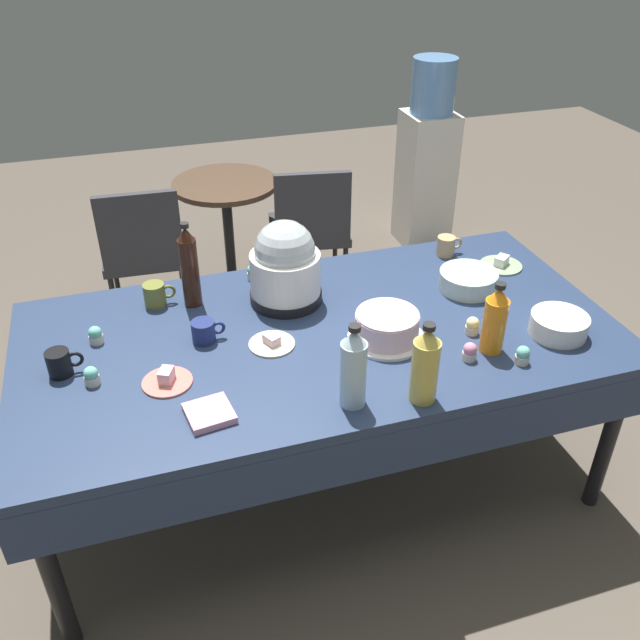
# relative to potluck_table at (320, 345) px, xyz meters

# --- Properties ---
(ground) EXTENTS (9.00, 9.00, 0.00)m
(ground) POSITION_rel_potluck_table_xyz_m (0.00, 0.00, -0.69)
(ground) COLOR brown
(potluck_table) EXTENTS (2.20, 1.10, 0.75)m
(potluck_table) POSITION_rel_potluck_table_xyz_m (0.00, 0.00, 0.00)
(potluck_table) COLOR navy
(potluck_table) RESTS_ON ground
(frosted_layer_cake) EXTENTS (0.28, 0.28, 0.11)m
(frosted_layer_cake) POSITION_rel_potluck_table_xyz_m (0.21, -0.12, 0.11)
(frosted_layer_cake) COLOR silver
(frosted_layer_cake) RESTS_ON potluck_table
(slow_cooker) EXTENTS (0.29, 0.29, 0.34)m
(slow_cooker) POSITION_rel_potluck_table_xyz_m (-0.06, 0.25, 0.22)
(slow_cooker) COLOR black
(slow_cooker) RESTS_ON potluck_table
(glass_salad_bowl) EXTENTS (0.24, 0.24, 0.08)m
(glass_salad_bowl) POSITION_rel_potluck_table_xyz_m (0.67, 0.12, 0.10)
(glass_salad_bowl) COLOR #B2C6BC
(glass_salad_bowl) RESTS_ON potluck_table
(ceramic_snack_bowl) EXTENTS (0.21, 0.21, 0.08)m
(ceramic_snack_bowl) POSITION_rel_potluck_table_xyz_m (0.83, -0.28, 0.10)
(ceramic_snack_bowl) COLOR silver
(ceramic_snack_bowl) RESTS_ON potluck_table
(dessert_plate_cream) EXTENTS (0.17, 0.17, 0.04)m
(dessert_plate_cream) POSITION_rel_potluck_table_xyz_m (-0.19, -0.03, 0.07)
(dessert_plate_cream) COLOR beige
(dessert_plate_cream) RESTS_ON potluck_table
(dessert_plate_sage) EXTENTS (0.18, 0.18, 0.05)m
(dessert_plate_sage) POSITION_rel_potluck_table_xyz_m (0.90, 0.25, 0.07)
(dessert_plate_sage) COLOR #8CA87F
(dessert_plate_sage) RESTS_ON potluck_table
(dessert_plate_coral) EXTENTS (0.17, 0.17, 0.05)m
(dessert_plate_coral) POSITION_rel_potluck_table_xyz_m (-0.58, -0.14, 0.07)
(dessert_plate_coral) COLOR #E07266
(dessert_plate_coral) RESTS_ON potluck_table
(cupcake_vanilla) EXTENTS (0.05, 0.05, 0.07)m
(cupcake_vanilla) POSITION_rel_potluck_table_xyz_m (0.44, -0.32, 0.09)
(cupcake_vanilla) COLOR beige
(cupcake_vanilla) RESTS_ON potluck_table
(cupcake_lemon) EXTENTS (0.05, 0.05, 0.07)m
(cupcake_lemon) POSITION_rel_potluck_table_xyz_m (-0.15, 0.46, 0.09)
(cupcake_lemon) COLOR beige
(cupcake_lemon) RESTS_ON potluck_table
(cupcake_rose) EXTENTS (0.05, 0.05, 0.07)m
(cupcake_rose) POSITION_rel_potluck_table_xyz_m (0.61, -0.39, 0.09)
(cupcake_rose) COLOR beige
(cupcake_rose) RESTS_ON potluck_table
(cupcake_berry) EXTENTS (0.05, 0.05, 0.07)m
(cupcake_berry) POSITION_rel_potluck_table_xyz_m (0.53, -0.18, 0.09)
(cupcake_berry) COLOR beige
(cupcake_berry) RESTS_ON potluck_table
(cupcake_cocoa) EXTENTS (0.05, 0.05, 0.07)m
(cupcake_cocoa) POSITION_rel_potluck_table_xyz_m (-0.81, -0.07, 0.09)
(cupcake_cocoa) COLOR beige
(cupcake_cocoa) RESTS_ON potluck_table
(cupcake_mint) EXTENTS (0.05, 0.05, 0.07)m
(cupcake_mint) POSITION_rel_potluck_table_xyz_m (-0.79, 0.17, 0.09)
(cupcake_mint) COLOR beige
(cupcake_mint) RESTS_ON potluck_table
(soda_bottle_cola) EXTENTS (0.07, 0.07, 0.35)m
(soda_bottle_cola) POSITION_rel_potluck_table_xyz_m (-0.42, 0.34, 0.22)
(soda_bottle_cola) COLOR #33190F
(soda_bottle_cola) RESTS_ON potluck_table
(soda_bottle_water) EXTENTS (0.08, 0.08, 0.30)m
(soda_bottle_water) POSITION_rel_potluck_table_xyz_m (-0.02, -0.42, 0.20)
(soda_bottle_water) COLOR silver
(soda_bottle_water) RESTS_ON potluck_table
(soda_bottle_ginger_ale) EXTENTS (0.09, 0.09, 0.29)m
(soda_bottle_ginger_ale) POSITION_rel_potluck_table_xyz_m (0.20, -0.47, 0.19)
(soda_bottle_ginger_ale) COLOR gold
(soda_bottle_ginger_ale) RESTS_ON potluck_table
(soda_bottle_orange_juice) EXTENTS (0.08, 0.08, 0.27)m
(soda_bottle_orange_juice) POSITION_rel_potluck_table_xyz_m (0.54, -0.29, 0.19)
(soda_bottle_orange_juice) COLOR orange
(soda_bottle_orange_juice) RESTS_ON potluck_table
(coffee_mug_olive) EXTENTS (0.13, 0.08, 0.09)m
(coffee_mug_olive) POSITION_rel_potluck_table_xyz_m (-0.56, 0.37, 0.11)
(coffee_mug_olive) COLOR olive
(coffee_mug_olive) RESTS_ON potluck_table
(coffee_mug_navy) EXTENTS (0.12, 0.09, 0.08)m
(coffee_mug_navy) POSITION_rel_potluck_table_xyz_m (-0.42, 0.07, 0.10)
(coffee_mug_navy) COLOR navy
(coffee_mug_navy) RESTS_ON potluck_table
(coffee_mug_tan) EXTENTS (0.12, 0.08, 0.09)m
(coffee_mug_tan) POSITION_rel_potluck_table_xyz_m (0.72, 0.42, 0.10)
(coffee_mug_tan) COLOR tan
(coffee_mug_tan) RESTS_ON potluck_table
(coffee_mug_black) EXTENTS (0.12, 0.08, 0.09)m
(coffee_mug_black) POSITION_rel_potluck_table_xyz_m (-0.91, 0.02, 0.11)
(coffee_mug_black) COLOR black
(coffee_mug_black) RESTS_ON potluck_table
(paper_napkin_stack) EXTENTS (0.16, 0.16, 0.02)m
(paper_napkin_stack) POSITION_rel_potluck_table_xyz_m (-0.47, -0.35, 0.07)
(paper_napkin_stack) COLOR pink
(paper_napkin_stack) RESTS_ON potluck_table
(maroon_chair_left) EXTENTS (0.46, 0.46, 0.85)m
(maroon_chair_left) POSITION_rel_potluck_table_xyz_m (-0.55, 1.42, -0.20)
(maroon_chair_left) COLOR #333338
(maroon_chair_left) RESTS_ON ground
(maroon_chair_right) EXTENTS (0.51, 0.51, 0.85)m
(maroon_chair_right) POSITION_rel_potluck_table_xyz_m (0.39, 1.42, -0.20)
(maroon_chair_right) COLOR #333338
(maroon_chair_right) RESTS_ON ground
(round_cafe_table) EXTENTS (0.60, 0.60, 0.72)m
(round_cafe_table) POSITION_rel_potluck_table_xyz_m (-0.05, 1.65, -0.19)
(round_cafe_table) COLOR #473323
(round_cafe_table) RESTS_ON ground
(water_cooler) EXTENTS (0.32, 0.32, 1.24)m
(water_cooler) POSITION_rel_potluck_table_xyz_m (1.36, 1.96, -0.10)
(water_cooler) COLOR silver
(water_cooler) RESTS_ON ground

